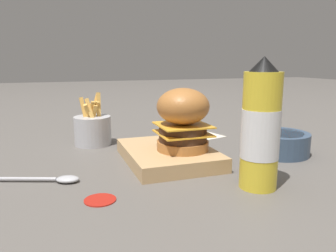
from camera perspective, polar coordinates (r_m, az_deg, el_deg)
The scene contains 9 objects.
ground_plane at distance 0.71m, azimuth -4.73°, elevation -6.94°, with size 6.00×6.00×0.00m, color #5B5651.
serving_board at distance 0.74m, azimuth 0.00°, elevation -4.95°, with size 0.25×0.19×0.03m.
burger at distance 0.71m, azimuth 2.62°, elevation 1.27°, with size 0.11×0.11×0.14m.
ketchup_bottle at distance 0.59m, azimuth 15.81°, elevation -0.51°, with size 0.07×0.07×0.23m.
fries_basket at distance 0.90m, azimuth -13.00°, elevation -0.53°, with size 0.10×0.10×0.14m.
side_bowl at distance 0.84m, azimuth 18.67°, elevation -2.74°, with size 0.14×0.14×0.05m.
spoon at distance 0.66m, azimuth -19.31°, elevation -8.72°, with size 0.08×0.17×0.01m.
ketchup_puddle at distance 0.56m, azimuth -11.74°, elevation -12.41°, with size 0.05×0.05×0.00m.
parchment_square at distance 0.99m, azimuth 5.54°, elevation -1.64°, with size 0.14×0.14×0.00m.
Camera 1 is at (0.66, -0.17, 0.22)m, focal length 35.00 mm.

